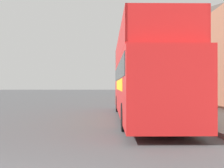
% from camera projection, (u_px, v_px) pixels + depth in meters
% --- Properties ---
extents(ground_plane, '(144.00, 144.00, 0.00)m').
position_uv_depth(ground_plane, '(89.00, 103.00, 24.06)').
color(ground_plane, '#4C4C4F').
extents(sidewalk, '(3.67, 108.00, 0.14)m').
position_uv_depth(sidewalk, '(175.00, 104.00, 21.09)').
color(sidewalk, gray).
rests_on(sidewalk, ground_plane).
extents(brick_terrace_rear, '(6.00, 22.75, 9.64)m').
position_uv_depth(brick_terrace_rear, '(209.00, 54.00, 26.72)').
color(brick_terrace_rear, '#9E664C').
rests_on(brick_terrace_rear, ground_plane).
extents(tour_bus, '(2.56, 11.28, 3.92)m').
position_uv_depth(tour_bus, '(142.00, 82.00, 12.62)').
color(tour_bus, red).
rests_on(tour_bus, ground_plane).
extents(parked_car_ahead_of_bus, '(1.95, 4.12, 1.51)m').
position_uv_depth(parked_car_ahead_of_bus, '(140.00, 97.00, 20.12)').
color(parked_car_ahead_of_bus, silver).
rests_on(parked_car_ahead_of_bus, ground_plane).
extents(lamp_post_second, '(0.35, 0.35, 4.53)m').
position_uv_depth(lamp_post_second, '(184.00, 55.00, 14.38)').
color(lamp_post_second, black).
rests_on(lamp_post_second, sidewalk).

